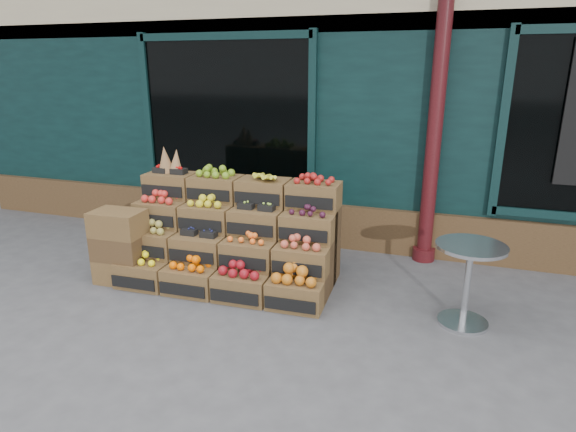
% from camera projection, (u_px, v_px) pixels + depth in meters
% --- Properties ---
extents(ground, '(60.00, 60.00, 0.00)m').
position_uv_depth(ground, '(285.00, 320.00, 4.75)').
color(ground, '#47474A').
rests_on(ground, ground).
extents(shop_facade, '(12.00, 6.24, 4.80)m').
position_uv_depth(shop_facade, '(376.00, 66.00, 8.66)').
color(shop_facade, black).
rests_on(shop_facade, ground).
extents(crate_display, '(2.42, 1.24, 1.49)m').
position_uv_depth(crate_display, '(232.00, 241.00, 5.57)').
color(crate_display, brown).
rests_on(crate_display, ground).
extents(spare_crates, '(0.58, 0.42, 0.85)m').
position_uv_depth(spare_crates, '(121.00, 247.00, 5.49)').
color(spare_crates, brown).
rests_on(spare_crates, ground).
extents(bistro_table, '(0.65, 0.65, 0.82)m').
position_uv_depth(bistro_table, '(468.00, 275.00, 4.53)').
color(bistro_table, silver).
rests_on(bistro_table, ground).
extents(shopkeeper, '(0.77, 0.54, 2.01)m').
position_uv_depth(shopkeeper, '(238.00, 160.00, 7.48)').
color(shopkeeper, '#144718').
rests_on(shopkeeper, ground).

